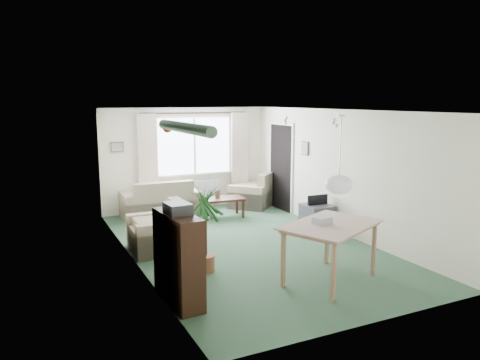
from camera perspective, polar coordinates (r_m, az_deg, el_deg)
name	(u,v)px	position (r m, az deg, el deg)	size (l,w,h in m)	color
ground	(247,246)	(8.44, 0.89, -8.03)	(6.50, 6.50, 0.00)	#32533B
window	(194,146)	(11.14, -5.61, 4.18)	(1.80, 0.03, 1.30)	white
curtain_rod	(195,113)	(11.01, -5.53, 8.13)	(2.60, 0.03, 0.03)	black
curtain_left	(148,159)	(10.73, -11.18, 2.59)	(0.45, 0.08, 2.00)	beige
curtain_right	(240,153)	(11.51, -0.02, 3.25)	(0.45, 0.08, 2.00)	beige
radiator	(196,192)	(11.26, -5.44, -1.42)	(1.20, 0.10, 0.55)	white
doorway	(281,168)	(11.03, 5.05, 1.51)	(0.03, 0.95, 2.00)	black
pendant_lamp	(339,185)	(6.28, 11.98, -0.55)	(0.36, 0.36, 0.36)	white
tinsel_garland	(184,128)	(5.17, -6.80, 6.34)	(1.60, 1.60, 0.12)	#196626
bauble_cluster_a	(286,118)	(9.46, 5.59, 7.55)	(0.20, 0.20, 0.20)	silver
bauble_cluster_b	(335,120)	(8.63, 11.47, 7.19)	(0.20, 0.20, 0.20)	silver
wall_picture_back	(117,147)	(10.66, -14.76, 3.91)	(0.28, 0.03, 0.22)	brown
wall_picture_right	(305,148)	(10.12, 7.95, 3.85)	(0.03, 0.24, 0.30)	brown
sofa	(160,198)	(10.55, -9.72, -2.20)	(1.67, 0.88, 0.83)	beige
armchair_corner	(252,190)	(11.34, 1.43, -1.21)	(0.93, 0.88, 0.84)	beige
armchair_left	(158,226)	(8.19, -9.98, -5.58)	(0.97, 0.91, 0.86)	beige
coffee_table	(222,207)	(10.40, -2.26, -3.36)	(0.96, 0.53, 0.43)	black
photo_frame	(217,194)	(10.34, -2.76, -1.76)	(0.12, 0.02, 0.16)	brown
bookshelf	(178,259)	(6.07, -7.53, -9.49)	(0.32, 0.96, 1.18)	black
hifi_box	(178,208)	(5.88, -7.62, -3.46)	(0.28, 0.35, 0.14)	#37373C
houseplant	(205,229)	(7.07, -4.26, -5.92)	(0.58, 0.58, 1.35)	#1D572E
dining_table	(330,253)	(6.89, 10.91, -8.75)	(1.32, 0.88, 0.83)	#A08957
gift_box	(322,221)	(6.74, 9.98, -4.96)	(0.25, 0.18, 0.12)	silver
tv_cube	(317,218)	(9.45, 9.38, -4.55)	(0.53, 0.58, 0.53)	#3C3C42
pet_bed	(306,228)	(9.40, 8.05, -5.86)	(0.63, 0.63, 0.13)	#21429A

